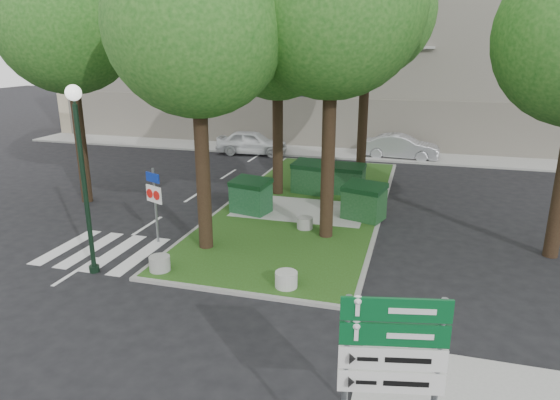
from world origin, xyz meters
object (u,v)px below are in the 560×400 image
(street_lamp, at_px, (81,159))
(traffic_sign_pole, at_px, (155,195))
(directional_sign, at_px, (392,362))
(car_white, at_px, (252,142))
(bollard_right, at_px, (286,279))
(litter_bin, at_px, (376,191))
(dumpster_d, at_px, (364,202))
(tree_median_mid, at_px, (280,27))
(bollard_left, at_px, (160,263))
(dumpster_a, at_px, (251,196))
(dumpster_b, at_px, (311,177))
(tree_median_near_left, at_px, (199,6))
(bollard_mid, at_px, (305,223))
(car_silver, at_px, (401,147))
(tree_street_left, at_px, (68,8))

(street_lamp, bearing_deg, traffic_sign_pole, 76.14)
(directional_sign, xyz_separation_m, car_white, (-9.67, 22.05, -1.36))
(bollard_right, bearing_deg, car_white, 111.93)
(litter_bin, distance_m, directional_sign, 14.43)
(dumpster_d, bearing_deg, tree_median_mid, 165.44)
(bollard_left, relative_size, street_lamp, 0.11)
(tree_median_mid, xyz_separation_m, traffic_sign_pole, (-2.41, -6.38, -5.35))
(street_lamp, bearing_deg, car_white, 93.41)
(dumpster_a, distance_m, bollard_left, 5.76)
(dumpster_a, height_order, directional_sign, directional_sign)
(street_lamp, xyz_separation_m, traffic_sign_pole, (0.63, 2.56, -1.71))
(dumpster_b, distance_m, traffic_sign_pole, 7.82)
(directional_sign, bearing_deg, litter_bin, 83.92)
(car_white, bearing_deg, tree_median_near_left, -171.14)
(dumpster_b, relative_size, dumpster_d, 0.98)
(bollard_mid, distance_m, street_lamp, 7.69)
(litter_bin, relative_size, traffic_sign_pole, 0.28)
(bollard_left, distance_m, bollard_mid, 5.52)
(bollard_left, xyz_separation_m, car_white, (-2.92, 16.55, 0.39))
(traffic_sign_pole, relative_size, car_white, 0.60)
(bollard_right, xyz_separation_m, street_lamp, (-5.65, -0.39, 3.00))
(car_silver, bearing_deg, directional_sign, -173.90)
(traffic_sign_pole, height_order, car_white, traffic_sign_pole)
(tree_median_near_left, relative_size, dumpster_d, 6.12)
(tree_street_left, bearing_deg, tree_median_near_left, -26.57)
(tree_median_mid, height_order, litter_bin, tree_median_mid)
(dumpster_d, bearing_deg, street_lamp, -119.45)
(bollard_right, height_order, directional_sign, directional_sign)
(tree_median_near_left, distance_m, tree_median_mid, 6.53)
(dumpster_d, relative_size, car_white, 0.41)
(directional_sign, relative_size, car_silver, 0.69)
(dumpster_d, relative_size, bollard_left, 2.89)
(dumpster_d, height_order, car_silver, dumpster_d)
(directional_sign, bearing_deg, dumpster_a, 105.97)
(bollard_mid, height_order, litter_bin, litter_bin)
(bollard_left, distance_m, car_white, 16.81)
(bollard_right, relative_size, car_white, 0.14)
(traffic_sign_pole, bearing_deg, bollard_left, -34.74)
(dumpster_b, relative_size, bollard_right, 2.83)
(tree_street_left, distance_m, bollard_right, 13.66)
(street_lamp, relative_size, car_silver, 1.24)
(dumpster_d, distance_m, litter_bin, 2.68)
(street_lamp, bearing_deg, tree_median_mid, 71.20)
(bollard_mid, bearing_deg, bollard_left, -125.38)
(tree_median_mid, xyz_separation_m, litter_bin, (4.11, 0.20, -6.50))
(dumpster_d, distance_m, traffic_sign_pole, 7.49)
(directional_sign, bearing_deg, dumpster_d, 86.25)
(bollard_right, height_order, street_lamp, street_lamp)
(dumpster_a, relative_size, car_white, 0.39)
(bollard_left, height_order, directional_sign, directional_sign)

